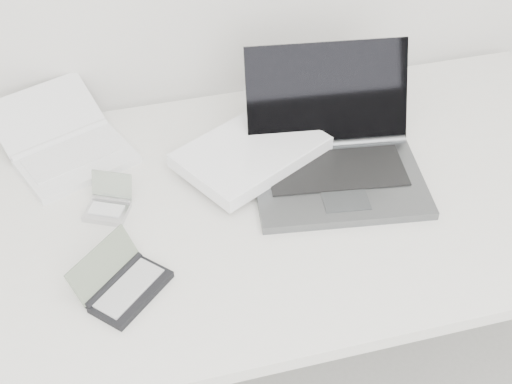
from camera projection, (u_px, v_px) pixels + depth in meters
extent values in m
cube|color=white|center=(265.00, 204.00, 1.51)|extent=(1.60, 0.80, 0.03)
cylinder|color=silver|center=(473.00, 172.00, 2.15)|extent=(0.04, 0.04, 0.70)
cube|color=#595B5E|center=(339.00, 184.00, 1.52)|extent=(0.39, 0.29, 0.02)
cube|color=black|center=(336.00, 170.00, 1.54)|extent=(0.31, 0.18, 0.00)
cube|color=black|center=(327.00, 94.00, 1.57)|extent=(0.37, 0.15, 0.21)
cylinder|color=#595B5E|center=(328.00, 145.00, 1.60)|extent=(0.35, 0.07, 0.02)
cube|color=#3B3F41|center=(346.00, 201.00, 1.47)|extent=(0.10, 0.07, 0.00)
cube|color=white|center=(251.00, 152.00, 1.56)|extent=(0.37, 0.33, 0.03)
cube|color=white|center=(251.00, 146.00, 1.55)|extent=(0.36, 0.32, 0.00)
cube|color=white|center=(77.00, 161.00, 1.58)|extent=(0.28, 0.24, 0.02)
cube|color=silver|center=(73.00, 154.00, 1.58)|extent=(0.23, 0.17, 0.00)
cube|color=white|center=(45.00, 114.00, 1.64)|extent=(0.27, 0.21, 0.08)
cylinder|color=white|center=(60.00, 140.00, 1.62)|extent=(0.22, 0.11, 0.02)
cube|color=silver|center=(107.00, 212.00, 1.46)|extent=(0.10, 0.10, 0.01)
cube|color=silver|center=(106.00, 209.00, 1.46)|extent=(0.08, 0.06, 0.00)
cube|color=#9CAB9C|center=(112.00, 186.00, 1.47)|extent=(0.09, 0.06, 0.06)
cylinder|color=silver|center=(112.00, 199.00, 1.48)|extent=(0.08, 0.05, 0.01)
cube|color=black|center=(131.00, 292.00, 1.30)|extent=(0.17, 0.16, 0.01)
cube|color=#9F9F9F|center=(129.00, 288.00, 1.30)|extent=(0.14, 0.13, 0.00)
cube|color=slate|center=(103.00, 265.00, 1.30)|extent=(0.14, 0.13, 0.06)
cylinder|color=black|center=(114.00, 280.00, 1.31)|extent=(0.12, 0.11, 0.02)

